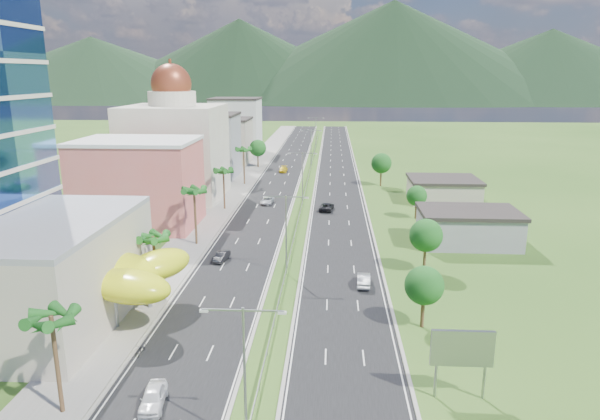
# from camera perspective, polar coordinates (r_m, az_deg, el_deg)

# --- Properties ---
(ground) EXTENTS (500.00, 500.00, 0.00)m
(ground) POSITION_cam_1_polar(r_m,az_deg,el_deg) (64.70, -2.21, -9.96)
(ground) COLOR #2D5119
(ground) RESTS_ON ground
(road_left) EXTENTS (11.00, 260.00, 0.04)m
(road_left) POSITION_cam_1_polar(r_m,az_deg,el_deg) (151.62, -1.74, 4.25)
(road_left) COLOR black
(road_left) RESTS_ON ground
(road_right) EXTENTS (11.00, 260.00, 0.04)m
(road_right) POSITION_cam_1_polar(r_m,az_deg,el_deg) (151.03, 3.95, 4.18)
(road_right) COLOR black
(road_right) RESTS_ON ground
(sidewalk_left) EXTENTS (7.00, 260.00, 0.12)m
(sidewalk_left) POSITION_cam_1_polar(r_m,az_deg,el_deg) (152.75, -5.30, 4.29)
(sidewalk_left) COLOR gray
(sidewalk_left) RESTS_ON ground
(median_guardrail) EXTENTS (0.10, 216.06, 0.76)m
(median_guardrail) POSITION_cam_1_polar(r_m,az_deg,el_deg) (133.35, 0.79, 3.12)
(median_guardrail) COLOR gray
(median_guardrail) RESTS_ON ground
(streetlight_median_a) EXTENTS (6.04, 0.25, 11.00)m
(streetlight_median_a) POSITION_cam_1_polar(r_m,az_deg,el_deg) (39.55, -5.96, -15.93)
(streetlight_median_a) COLOR gray
(streetlight_median_a) RESTS_ON ground
(streetlight_median_b) EXTENTS (6.04, 0.25, 11.00)m
(streetlight_median_b) POSITION_cam_1_polar(r_m,az_deg,el_deg) (71.73, -1.49, -1.74)
(streetlight_median_b) COLOR gray
(streetlight_median_b) RESTS_ON ground
(streetlight_median_c) EXTENTS (6.04, 0.25, 11.00)m
(streetlight_median_c) POSITION_cam_1_polar(r_m,az_deg,el_deg) (110.62, 0.27, 4.01)
(streetlight_median_c) COLOR gray
(streetlight_median_c) RESTS_ON ground
(streetlight_median_d) EXTENTS (6.04, 0.25, 11.00)m
(streetlight_median_d) POSITION_cam_1_polar(r_m,az_deg,el_deg) (155.05, 1.19, 7.00)
(streetlight_median_d) COLOR gray
(streetlight_median_d) RESTS_ON ground
(streetlight_median_e) EXTENTS (6.04, 0.25, 11.00)m
(streetlight_median_e) POSITION_cam_1_polar(r_m,az_deg,el_deg) (199.74, 1.70, 8.65)
(streetlight_median_e) COLOR gray
(streetlight_median_e) RESTS_ON ground
(lime_canopy) EXTENTS (18.00, 15.00, 7.40)m
(lime_canopy) POSITION_cam_1_polar(r_m,az_deg,el_deg) (64.26, -20.78, -6.30)
(lime_canopy) COLOR yellow
(lime_canopy) RESTS_ON ground
(pink_shophouse) EXTENTS (20.00, 15.00, 15.00)m
(pink_shophouse) POSITION_cam_1_polar(r_m,az_deg,el_deg) (98.68, -16.81, 2.56)
(pink_shophouse) COLOR #D35E56
(pink_shophouse) RESTS_ON ground
(domed_building) EXTENTS (20.00, 20.00, 28.70)m
(domed_building) POSITION_cam_1_polar(r_m,az_deg,el_deg) (119.60, -13.20, 6.65)
(domed_building) COLOR beige
(domed_building) RESTS_ON ground
(midrise_grey) EXTENTS (16.00, 15.00, 16.00)m
(midrise_grey) POSITION_cam_1_polar(r_m,az_deg,el_deg) (143.73, -9.94, 6.71)
(midrise_grey) COLOR gray
(midrise_grey) RESTS_ON ground
(midrise_beige) EXTENTS (16.00, 15.00, 13.00)m
(midrise_beige) POSITION_cam_1_polar(r_m,az_deg,el_deg) (165.23, -8.19, 7.23)
(midrise_beige) COLOR #B4AA94
(midrise_beige) RESTS_ON ground
(midrise_white) EXTENTS (16.00, 15.00, 18.00)m
(midrise_white) POSITION_cam_1_polar(r_m,az_deg,el_deg) (187.42, -6.81, 8.87)
(midrise_white) COLOR silver
(midrise_white) RESTS_ON ground
(billboard) EXTENTS (5.20, 0.35, 6.20)m
(billboard) POSITION_cam_1_polar(r_m,az_deg,el_deg) (47.63, 16.91, -14.13)
(billboard) COLOR gray
(billboard) RESTS_ON ground
(shed_near) EXTENTS (15.00, 10.00, 5.00)m
(shed_near) POSITION_cam_1_polar(r_m,az_deg,el_deg) (89.82, 17.49, -1.91)
(shed_near) COLOR gray
(shed_near) RESTS_ON ground
(shed_far) EXTENTS (14.00, 12.00, 4.40)m
(shed_far) POSITION_cam_1_polar(r_m,az_deg,el_deg) (118.71, 15.03, 1.99)
(shed_far) COLOR #B4AA94
(shed_far) RESTS_ON ground
(palm_tree_a) EXTENTS (3.60, 3.60, 9.10)m
(palm_tree_a) POSITION_cam_1_polar(r_m,az_deg,el_deg) (46.38, -24.98, -10.75)
(palm_tree_a) COLOR #47301C
(palm_tree_a) RESTS_ON ground
(palm_tree_b) EXTENTS (3.60, 3.60, 8.10)m
(palm_tree_b) POSITION_cam_1_polar(r_m,az_deg,el_deg) (67.26, -15.38, -3.09)
(palm_tree_b) COLOR #47301C
(palm_tree_b) RESTS_ON ground
(palm_tree_c) EXTENTS (3.60, 3.60, 9.60)m
(palm_tree_c) POSITION_cam_1_polar(r_m,az_deg,el_deg) (85.41, -11.23, 1.83)
(palm_tree_c) COLOR #47301C
(palm_tree_c) RESTS_ON ground
(palm_tree_d) EXTENTS (3.60, 3.60, 8.60)m
(palm_tree_d) POSITION_cam_1_polar(r_m,az_deg,el_deg) (107.56, -8.17, 4.00)
(palm_tree_d) COLOR #47301C
(palm_tree_d) RESTS_ON ground
(palm_tree_e) EXTENTS (3.60, 3.60, 9.40)m
(palm_tree_e) POSITION_cam_1_polar(r_m,az_deg,el_deg) (131.72, -6.04, 6.29)
(palm_tree_e) COLOR #47301C
(palm_tree_e) RESTS_ON ground
(leafy_tree_lfar) EXTENTS (4.90, 4.90, 8.05)m
(leafy_tree_lfar) POSITION_cam_1_polar(r_m,az_deg,el_deg) (156.57, -4.53, 6.60)
(leafy_tree_lfar) COLOR #47301C
(leafy_tree_lfar) RESTS_ON ground
(leafy_tree_ra) EXTENTS (4.20, 4.20, 6.90)m
(leafy_tree_ra) POSITION_cam_1_polar(r_m,az_deg,el_deg) (58.81, 13.11, -7.86)
(leafy_tree_ra) COLOR #47301C
(leafy_tree_ra) RESTS_ON ground
(leafy_tree_rb) EXTENTS (4.55, 4.55, 7.47)m
(leafy_tree_rb) POSITION_cam_1_polar(r_m,az_deg,el_deg) (74.99, 13.29, -2.66)
(leafy_tree_rb) COLOR #47301C
(leafy_tree_rb) RESTS_ON ground
(leafy_tree_rc) EXTENTS (3.85, 3.85, 6.33)m
(leafy_tree_rc) POSITION_cam_1_polar(r_m,az_deg,el_deg) (102.40, 12.34, 1.47)
(leafy_tree_rc) COLOR #47301C
(leafy_tree_rc) RESTS_ON ground
(leafy_tree_rd) EXTENTS (4.90, 4.90, 8.05)m
(leafy_tree_rd) POSITION_cam_1_polar(r_m,az_deg,el_deg) (130.92, 8.68, 4.95)
(leafy_tree_rd) COLOR #47301C
(leafy_tree_rd) RESTS_ON ground
(mountain_ridge) EXTENTS (860.00, 140.00, 90.00)m
(mountain_ridge) POSITION_cam_1_polar(r_m,az_deg,el_deg) (512.21, 9.65, 11.20)
(mountain_ridge) COLOR black
(mountain_ridge) RESTS_ON ground
(car_white_near_left) EXTENTS (2.44, 4.83, 1.58)m
(car_white_near_left) POSITION_cam_1_polar(r_m,az_deg,el_deg) (48.06, -15.39, -18.71)
(car_white_near_left) COLOR white
(car_white_near_left) RESTS_ON road_left
(car_dark_left) EXTENTS (2.03, 4.23, 1.34)m
(car_dark_left) POSITION_cam_1_polar(r_m,az_deg,el_deg) (79.21, -8.37, -4.90)
(car_dark_left) COLOR black
(car_dark_left) RESTS_ON road_left
(car_silver_mid_left) EXTENTS (2.74, 5.21, 1.40)m
(car_silver_mid_left) POSITION_cam_1_polar(r_m,az_deg,el_deg) (112.52, -3.50, 1.03)
(car_silver_mid_left) COLOR #ADB1B5
(car_silver_mid_left) RESTS_ON road_left
(car_yellow_far_left) EXTENTS (2.07, 5.09, 1.48)m
(car_yellow_far_left) POSITION_cam_1_polar(r_m,az_deg,el_deg) (148.94, -1.78, 4.36)
(car_yellow_far_left) COLOR gold
(car_yellow_far_left) RESTS_ON road_left
(car_silver_right) EXTENTS (1.94, 4.84, 1.56)m
(car_silver_right) POSITION_cam_1_polar(r_m,az_deg,el_deg) (70.02, 6.81, -7.38)
(car_silver_right) COLOR #999BA0
(car_silver_right) RESTS_ON road_right
(car_dark_far_right) EXTENTS (3.23, 5.71, 1.51)m
(car_dark_far_right) POSITION_cam_1_polar(r_m,az_deg,el_deg) (106.96, 2.85, 0.37)
(car_dark_far_right) COLOR black
(car_dark_far_right) RESTS_ON road_right
(motorcycle) EXTENTS (0.64, 2.06, 1.31)m
(motorcycle) POSITION_cam_1_polar(r_m,az_deg,el_deg) (56.08, -16.52, -13.84)
(motorcycle) COLOR black
(motorcycle) RESTS_ON road_left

